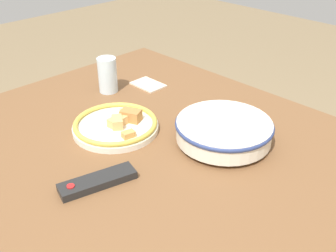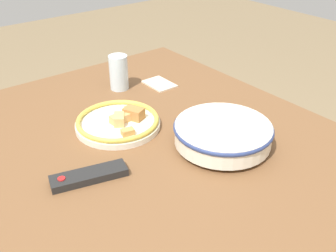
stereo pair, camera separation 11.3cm
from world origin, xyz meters
name	(u,v)px [view 1 (the left image)]	position (x,y,z in m)	size (l,w,h in m)	color
dining_table	(154,165)	(0.00, 0.00, 0.65)	(1.25, 1.03, 0.72)	brown
noodle_bowl	(224,130)	(-0.14, -0.14, 0.76)	(0.28, 0.28, 0.07)	silver
food_plate	(116,125)	(0.13, 0.03, 0.74)	(0.26, 0.26, 0.05)	silver
tv_remote	(98,181)	(-0.04, 0.22, 0.73)	(0.10, 0.20, 0.02)	black
drinking_glass	(108,75)	(0.37, -0.12, 0.79)	(0.07, 0.07, 0.12)	silver
folded_napkin	(148,85)	(0.30, -0.25, 0.73)	(0.12, 0.08, 0.01)	beige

